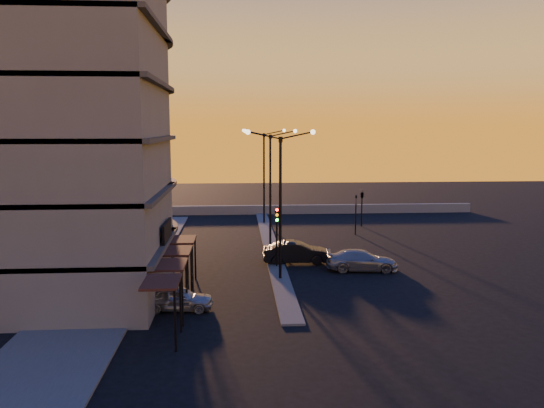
{
  "coord_description": "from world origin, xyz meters",
  "views": [
    {
      "loc": [
        -2.68,
        -32.64,
        9.61
      ],
      "look_at": [
        -0.21,
        4.73,
        4.21
      ],
      "focal_mm": 35.0,
      "sensor_mm": 36.0,
      "label": 1
    }
  ],
  "objects": [
    {
      "name": "sidewalk_west",
      "position": [
        -10.5,
        4.0,
        0.06
      ],
      "size": [
        5.0,
        40.0,
        0.12
      ],
      "primitive_type": "cube",
      "color": "#52524F",
      "rests_on": "ground"
    },
    {
      "name": "median",
      "position": [
        0.0,
        10.0,
        0.06
      ],
      "size": [
        1.2,
        36.0,
        0.12
      ],
      "primitive_type": "cube",
      "color": "#52524F",
      "rests_on": "ground"
    },
    {
      "name": "parapet",
      "position": [
        2.0,
        26.0,
        0.5
      ],
      "size": [
        44.0,
        0.5,
        1.0
      ],
      "primitive_type": "cube",
      "color": "slate",
      "rests_on": "ground"
    },
    {
      "name": "streetlamp_far",
      "position": [
        0.0,
        20.0,
        5.59
      ],
      "size": [
        4.32,
        0.32,
        9.51
      ],
      "color": "black",
      "rests_on": "ground"
    },
    {
      "name": "signal_east_a",
      "position": [
        8.0,
        14.0,
        1.93
      ],
      "size": [
        0.13,
        0.16,
        3.6
      ],
      "color": "black",
      "rests_on": "ground"
    },
    {
      "name": "signal_east_b",
      "position": [
        9.5,
        18.0,
        3.1
      ],
      "size": [
        0.42,
        1.99,
        3.6
      ],
      "color": "black",
      "rests_on": "ground"
    },
    {
      "name": "car_hatchback",
      "position": [
        -5.91,
        -5.23,
        0.64
      ],
      "size": [
        3.87,
        1.77,
        1.29
      ],
      "primitive_type": "imported",
      "rotation": [
        0.0,
        0.0,
        1.5
      ],
      "color": "#A0A3A7",
      "rests_on": "ground"
    },
    {
      "name": "streetlamp_near",
      "position": [
        0.0,
        0.0,
        5.59
      ],
      "size": [
        4.32,
        0.32,
        9.51
      ],
      "color": "black",
      "rests_on": "ground"
    },
    {
      "name": "streetlamp_mid",
      "position": [
        0.0,
        10.0,
        5.59
      ],
      "size": [
        4.32,
        0.32,
        9.51
      ],
      "color": "black",
      "rests_on": "ground"
    },
    {
      "name": "ground",
      "position": [
        0.0,
        0.0,
        0.0
      ],
      "size": [
        120.0,
        120.0,
        0.0
      ],
      "primitive_type": "plane",
      "color": "black",
      "rests_on": "ground"
    },
    {
      "name": "car_sedan",
      "position": [
        1.5,
        4.14,
        0.78
      ],
      "size": [
        4.79,
        1.75,
        1.57
      ],
      "primitive_type": "imported",
      "rotation": [
        0.0,
        0.0,
        1.55
      ],
      "color": "black",
      "rests_on": "ground"
    },
    {
      "name": "traffic_light_main",
      "position": [
        0.0,
        2.87,
        2.89
      ],
      "size": [
        0.28,
        0.44,
        4.25
      ],
      "color": "black",
      "rests_on": "ground"
    },
    {
      "name": "car_wagon",
      "position": [
        5.72,
        1.91,
        0.7
      ],
      "size": [
        4.97,
        2.39,
        1.4
      ],
      "primitive_type": "imported",
      "rotation": [
        0.0,
        0.0,
        1.48
      ],
      "color": "gray",
      "rests_on": "ground"
    },
    {
      "name": "building",
      "position": [
        -14.0,
        0.03,
        11.91
      ],
      "size": [
        14.35,
        17.08,
        25.0
      ],
      "color": "slate",
      "rests_on": "ground"
    }
  ]
}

